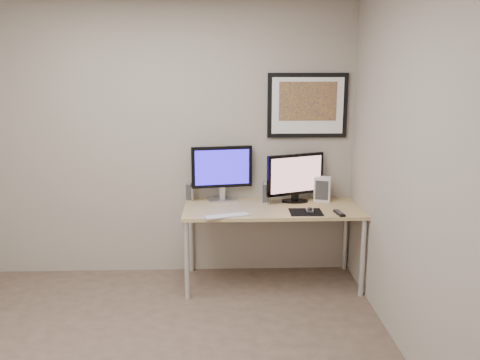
{
  "coord_description": "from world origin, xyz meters",
  "views": [
    {
      "loc": [
        0.55,
        -3.07,
        1.95
      ],
      "look_at": [
        0.7,
        1.1,
        1.04
      ],
      "focal_mm": 38.0,
      "sensor_mm": 36.0,
      "label": 1
    }
  ],
  "objects_px": {
    "monitor_large": "(222,171)",
    "speaker_left": "(190,192)",
    "desk": "(272,214)",
    "fan_unit": "(322,189)",
    "framed_art": "(307,105)",
    "speaker_right": "(267,193)",
    "monitor_tv": "(295,177)",
    "keyboard": "(227,216)"
  },
  "relations": [
    {
      "from": "speaker_right",
      "to": "desk",
      "type": "bearing_deg",
      "value": -61.74
    },
    {
      "from": "fan_unit",
      "to": "speaker_right",
      "type": "bearing_deg",
      "value": -154.01
    },
    {
      "from": "speaker_right",
      "to": "keyboard",
      "type": "bearing_deg",
      "value": -119.52
    },
    {
      "from": "monitor_tv",
      "to": "speaker_right",
      "type": "xyz_separation_m",
      "value": [
        -0.27,
        -0.03,
        -0.14
      ]
    },
    {
      "from": "monitor_large",
      "to": "speaker_left",
      "type": "height_order",
      "value": "monitor_large"
    },
    {
      "from": "desk",
      "to": "monitor_large",
      "type": "xyz_separation_m",
      "value": [
        -0.45,
        0.25,
        0.35
      ]
    },
    {
      "from": "framed_art",
      "to": "speaker_left",
      "type": "xyz_separation_m",
      "value": [
        -1.11,
        -0.07,
        -0.8
      ]
    },
    {
      "from": "monitor_large",
      "to": "keyboard",
      "type": "height_order",
      "value": "monitor_large"
    },
    {
      "from": "monitor_tv",
      "to": "speaker_left",
      "type": "height_order",
      "value": "monitor_tv"
    },
    {
      "from": "desk",
      "to": "speaker_left",
      "type": "xyz_separation_m",
      "value": [
        -0.76,
        0.26,
        0.15
      ]
    },
    {
      "from": "monitor_tv",
      "to": "speaker_right",
      "type": "height_order",
      "value": "monitor_tv"
    },
    {
      "from": "monitor_tv",
      "to": "speaker_left",
      "type": "distance_m",
      "value": 1.0
    },
    {
      "from": "speaker_left",
      "to": "keyboard",
      "type": "height_order",
      "value": "speaker_left"
    },
    {
      "from": "desk",
      "to": "fan_unit",
      "type": "height_order",
      "value": "fan_unit"
    },
    {
      "from": "fan_unit",
      "to": "framed_art",
      "type": "bearing_deg",
      "value": 158.73
    },
    {
      "from": "framed_art",
      "to": "speaker_left",
      "type": "distance_m",
      "value": 1.37
    },
    {
      "from": "framed_art",
      "to": "keyboard",
      "type": "xyz_separation_m",
      "value": [
        -0.76,
        -0.62,
        -0.88
      ]
    },
    {
      "from": "monitor_large",
      "to": "fan_unit",
      "type": "xyz_separation_m",
      "value": [
        0.95,
        -0.03,
        -0.17
      ]
    },
    {
      "from": "keyboard",
      "to": "fan_unit",
      "type": "distance_m",
      "value": 1.04
    },
    {
      "from": "keyboard",
      "to": "fan_unit",
      "type": "height_order",
      "value": "fan_unit"
    },
    {
      "from": "monitor_tv",
      "to": "speaker_left",
      "type": "bearing_deg",
      "value": 152.04
    },
    {
      "from": "monitor_tv",
      "to": "speaker_left",
      "type": "relative_size",
      "value": 3.17
    },
    {
      "from": "framed_art",
      "to": "speaker_right",
      "type": "xyz_separation_m",
      "value": [
        -0.39,
        -0.19,
        -0.79
      ]
    },
    {
      "from": "framed_art",
      "to": "fan_unit",
      "type": "bearing_deg",
      "value": -39.21
    },
    {
      "from": "framed_art",
      "to": "fan_unit",
      "type": "distance_m",
      "value": 0.8
    },
    {
      "from": "framed_art",
      "to": "monitor_tv",
      "type": "bearing_deg",
      "value": -127.09
    },
    {
      "from": "speaker_left",
      "to": "keyboard",
      "type": "distance_m",
      "value": 0.65
    },
    {
      "from": "fan_unit",
      "to": "monitor_tv",
      "type": "bearing_deg",
      "value": -153.23
    },
    {
      "from": "speaker_right",
      "to": "keyboard",
      "type": "xyz_separation_m",
      "value": [
        -0.37,
        -0.43,
        -0.09
      ]
    },
    {
      "from": "keyboard",
      "to": "monitor_large",
      "type": "bearing_deg",
      "value": 76.37
    },
    {
      "from": "monitor_tv",
      "to": "speaker_right",
      "type": "distance_m",
      "value": 0.31
    },
    {
      "from": "monitor_tv",
      "to": "fan_unit",
      "type": "distance_m",
      "value": 0.3
    },
    {
      "from": "desk",
      "to": "fan_unit",
      "type": "relative_size",
      "value": 6.95
    },
    {
      "from": "monitor_large",
      "to": "monitor_tv",
      "type": "relative_size",
      "value": 1.03
    },
    {
      "from": "framed_art",
      "to": "fan_unit",
      "type": "xyz_separation_m",
      "value": [
        0.15,
        -0.12,
        -0.78
      ]
    },
    {
      "from": "monitor_tv",
      "to": "monitor_large",
      "type": "bearing_deg",
      "value": 151.18
    },
    {
      "from": "desk",
      "to": "framed_art",
      "type": "relative_size",
      "value": 2.13
    },
    {
      "from": "framed_art",
      "to": "fan_unit",
      "type": "relative_size",
      "value": 3.26
    },
    {
      "from": "desk",
      "to": "keyboard",
      "type": "height_order",
      "value": "keyboard"
    },
    {
      "from": "desk",
      "to": "speaker_left",
      "type": "height_order",
      "value": "speaker_left"
    },
    {
      "from": "monitor_tv",
      "to": "speaker_right",
      "type": "bearing_deg",
      "value": 164.7
    },
    {
      "from": "monitor_tv",
      "to": "fan_unit",
      "type": "xyz_separation_m",
      "value": [
        0.27,
        0.04,
        -0.13
      ]
    }
  ]
}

